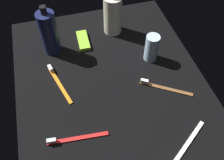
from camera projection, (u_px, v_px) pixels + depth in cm
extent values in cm
cube|color=black|center=(112.00, 86.00, 87.28)|extent=(84.00, 64.00, 1.20)
cylinder|color=#191E46|center=(49.00, 33.00, 90.59)|extent=(6.38, 6.38, 16.96)
cylinder|color=black|center=(43.00, 10.00, 82.83)|extent=(2.20, 2.20, 2.80)
cylinder|color=silver|center=(113.00, 15.00, 98.10)|extent=(7.09, 7.09, 15.61)
cylinder|color=silver|center=(152.00, 48.00, 90.62)|extent=(4.86, 4.86, 10.47)
cube|color=brown|center=(166.00, 88.00, 85.52)|extent=(10.76, 15.78, 0.90)
cube|color=white|center=(145.00, 81.00, 86.07)|extent=(2.33, 2.78, 1.20)
cube|color=orange|center=(60.00, 84.00, 86.56)|extent=(17.63, 6.15, 0.90)
cube|color=white|center=(50.00, 68.00, 89.68)|extent=(2.80, 1.78, 1.20)
cube|color=red|center=(78.00, 138.00, 74.37)|extent=(2.75, 18.04, 0.90)
cube|color=white|center=(51.00, 141.00, 72.70)|extent=(1.32, 2.69, 1.20)
cube|color=white|center=(188.00, 143.00, 73.38)|extent=(11.30, 15.44, 0.90)
cube|color=#8CD133|center=(83.00, 41.00, 99.44)|extent=(10.52, 4.32, 1.50)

